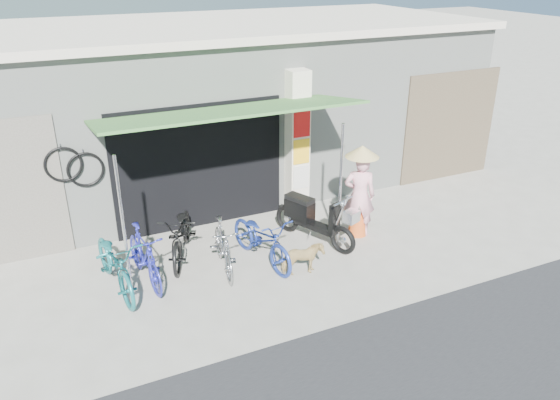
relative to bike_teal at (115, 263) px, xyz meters
name	(u,v)px	position (x,y,z in m)	size (l,w,h in m)	color
ground	(314,272)	(3.19, -0.88, -0.50)	(80.00, 80.00, 0.00)	gray
bicycle_shop	(215,102)	(3.19, 4.21, 1.33)	(12.30, 5.30, 3.66)	#A2A79F
shop_pillar	(297,143)	(4.04, 1.57, 1.00)	(0.42, 0.44, 3.00)	silver
awning	(228,114)	(2.29, 0.75, 2.01)	(4.60, 1.88, 2.72)	#34632C
neighbour_right	(450,126)	(8.19, 1.71, 0.80)	(2.60, 0.06, 2.60)	brown
bike_teal	(115,263)	(0.00, 0.00, 0.00)	(0.67, 1.91, 1.00)	#17676A
bike_blue	(144,256)	(0.48, 0.04, -0.01)	(0.46, 1.63, 0.98)	#202395
bike_black	(182,234)	(1.26, 0.56, -0.02)	(0.64, 1.85, 0.97)	black
bike_silver	(223,247)	(1.78, -0.15, -0.05)	(0.43, 1.51, 0.91)	#9B9A9F
bike_navy	(262,239)	(2.50, -0.18, -0.03)	(0.62, 1.79, 0.94)	navy
street_dog	(303,259)	(2.96, -0.85, -0.20)	(0.32, 0.71, 0.60)	tan
moped	(312,218)	(3.67, 0.13, -0.01)	(0.93, 1.80, 1.07)	black
nun	(360,192)	(4.62, 0.02, 0.40)	(0.72, 0.64, 1.83)	pink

